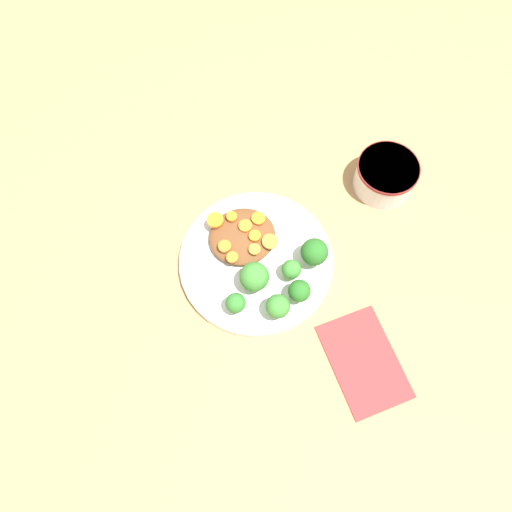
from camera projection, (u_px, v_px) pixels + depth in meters
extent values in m
plane|color=tan|center=(256.00, 264.00, 0.85)|extent=(4.00, 4.00, 0.00)
cylinder|color=silver|center=(256.00, 262.00, 0.84)|extent=(0.26, 0.26, 0.02)
torus|color=silver|center=(256.00, 259.00, 0.83)|extent=(0.26, 0.26, 0.01)
cylinder|color=silver|center=(385.00, 176.00, 0.88)|extent=(0.11, 0.11, 0.06)
cylinder|color=maroon|center=(389.00, 168.00, 0.86)|extent=(0.11, 0.11, 0.01)
cylinder|color=white|center=(388.00, 170.00, 0.87)|extent=(0.09, 0.09, 0.01)
ellipsoid|color=brown|center=(242.00, 236.00, 0.84)|extent=(0.11, 0.11, 0.03)
cylinder|color=#7FA85B|center=(254.00, 282.00, 0.81)|extent=(0.01, 0.01, 0.02)
sphere|color=#3D8433|center=(254.00, 277.00, 0.78)|extent=(0.05, 0.05, 0.05)
cylinder|color=#7FA85B|center=(277.00, 310.00, 0.79)|extent=(0.02, 0.02, 0.02)
sphere|color=#3D8433|center=(278.00, 306.00, 0.77)|extent=(0.04, 0.04, 0.04)
cylinder|color=#759E51|center=(313.00, 258.00, 0.82)|extent=(0.02, 0.02, 0.02)
sphere|color=#286B23|center=(314.00, 252.00, 0.80)|extent=(0.04, 0.04, 0.04)
cylinder|color=#7FA85B|center=(291.00, 273.00, 0.81)|extent=(0.02, 0.02, 0.02)
sphere|color=#3D8433|center=(292.00, 269.00, 0.80)|extent=(0.03, 0.03, 0.03)
cylinder|color=#7FA85B|center=(298.00, 295.00, 0.80)|extent=(0.02, 0.02, 0.02)
sphere|color=#286B23|center=(299.00, 291.00, 0.78)|extent=(0.04, 0.04, 0.04)
cylinder|color=#7FA85B|center=(236.00, 307.00, 0.79)|extent=(0.02, 0.02, 0.02)
sphere|color=#337A2D|center=(236.00, 303.00, 0.77)|extent=(0.03, 0.03, 0.03)
cylinder|color=orange|center=(243.00, 227.00, 0.83)|extent=(0.02, 0.02, 0.01)
cylinder|color=orange|center=(215.00, 220.00, 0.83)|extent=(0.03, 0.03, 0.01)
cylinder|color=orange|center=(258.00, 218.00, 0.83)|extent=(0.02, 0.02, 0.00)
cylinder|color=orange|center=(225.00, 246.00, 0.81)|extent=(0.02, 0.02, 0.01)
cylinder|color=orange|center=(255.00, 236.00, 0.82)|extent=(0.02, 0.02, 0.01)
cylinder|color=orange|center=(255.00, 249.00, 0.81)|extent=(0.02, 0.02, 0.00)
cylinder|color=orange|center=(232.00, 257.00, 0.81)|extent=(0.02, 0.02, 0.00)
cylinder|color=orange|center=(270.00, 242.00, 0.82)|extent=(0.03, 0.03, 0.00)
cylinder|color=orange|center=(232.00, 217.00, 0.83)|extent=(0.02, 0.02, 0.01)
cube|color=#B73333|center=(364.00, 361.00, 0.78)|extent=(0.16, 0.10, 0.01)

